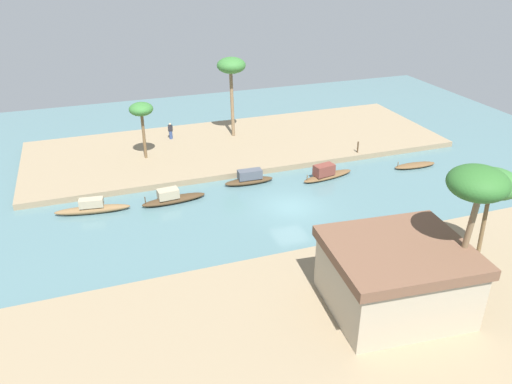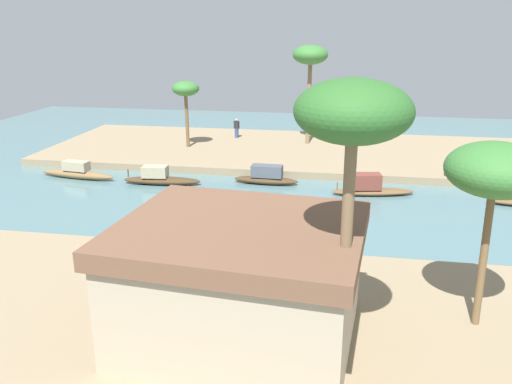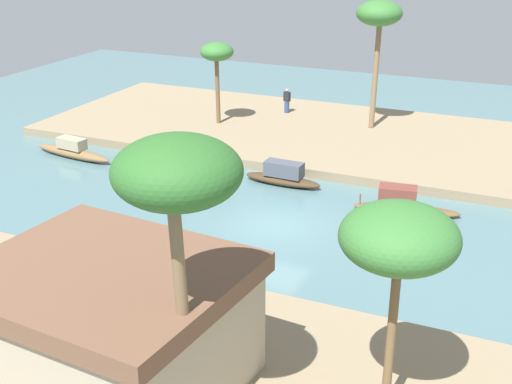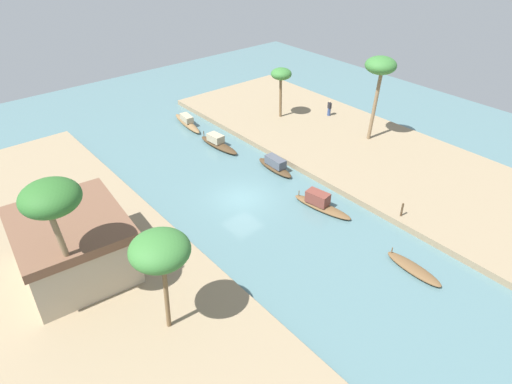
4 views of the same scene
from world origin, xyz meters
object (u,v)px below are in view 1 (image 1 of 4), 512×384
(mooring_post, at_px, (358,147))
(palm_tree_left_near, at_px, (231,68))
(sampan_downstream_large, at_px, (415,165))
(palm_tree_left_far, at_px, (141,111))
(sampan_upstream_small, at_px, (172,198))
(palm_tree_right_tall, at_px, (493,184))
(sampan_open_hull, at_px, (326,173))
(palm_tree_right_short, at_px, (477,186))
(sampan_with_red_awning, at_px, (92,208))
(sampan_with_tall_canopy, at_px, (249,179))
(riverside_building, at_px, (396,276))
(person_on_near_bank, at_px, (171,132))

(mooring_post, xyz_separation_m, palm_tree_left_near, (9.30, -8.29, 6.10))
(sampan_downstream_large, relative_size, palm_tree_left_far, 0.78)
(sampan_upstream_small, height_order, palm_tree_left_near, palm_tree_left_near)
(palm_tree_left_far, relative_size, palm_tree_right_tall, 0.86)
(palm_tree_left_near, distance_m, palm_tree_left_far, 9.83)
(sampan_open_hull, distance_m, mooring_post, 5.74)
(palm_tree_right_tall, xyz_separation_m, palm_tree_right_short, (4.23, 3.09, 1.96))
(mooring_post, bearing_deg, palm_tree_right_short, 73.45)
(sampan_upstream_small, height_order, mooring_post, mooring_post)
(sampan_open_hull, relative_size, palm_tree_left_far, 0.98)
(sampan_with_red_awning, height_order, mooring_post, mooring_post)
(sampan_with_tall_canopy, xyz_separation_m, riverside_building, (-1.95, 17.54, 1.89))
(palm_tree_left_near, distance_m, palm_tree_right_short, 29.08)
(sampan_open_hull, bearing_deg, sampan_upstream_small, -10.27)
(mooring_post, bearing_deg, sampan_upstream_small, 10.43)
(mooring_post, xyz_separation_m, palm_tree_right_tall, (1.89, 17.53, 4.49))
(sampan_with_tall_canopy, relative_size, palm_tree_right_short, 0.51)
(palm_tree_left_near, xyz_separation_m, riverside_building, (-0.19, 27.85, -4.76))
(sampan_downstream_large, xyz_separation_m, sampan_with_tall_canopy, (14.68, -1.67, 0.27))
(person_on_near_bank, distance_m, palm_tree_left_near, 8.46)
(sampan_downstream_large, bearing_deg, palm_tree_left_far, -19.17)
(sampan_open_hull, height_order, palm_tree_left_far, palm_tree_left_far)
(mooring_post, distance_m, palm_tree_left_far, 19.39)
(sampan_open_hull, bearing_deg, sampan_downstream_large, 166.13)
(person_on_near_bank, distance_m, palm_tree_left_far, 6.19)
(sampan_upstream_small, xyz_separation_m, palm_tree_right_tall, (-15.71, 14.29, 5.09))
(sampan_downstream_large, bearing_deg, riverside_building, 53.93)
(sampan_upstream_small, bearing_deg, palm_tree_right_short, 118.99)
(mooring_post, relative_size, palm_tree_right_tall, 0.18)
(sampan_open_hull, distance_m, sampan_with_red_awning, 18.63)
(person_on_near_bank, bearing_deg, sampan_with_red_awning, 72.59)
(sampan_with_tall_canopy, xyz_separation_m, palm_tree_right_tall, (-9.17, 15.51, 5.04))
(sampan_open_hull, xyz_separation_m, riverside_building, (4.38, 16.36, 1.89))
(palm_tree_right_short, bearing_deg, palm_tree_left_near, -83.72)
(sampan_downstream_large, xyz_separation_m, sampan_upstream_small, (21.21, -0.45, 0.21))
(sampan_open_hull, height_order, sampan_with_red_awning, sampan_open_hull)
(sampan_downstream_large, xyz_separation_m, palm_tree_right_short, (9.74, 16.92, 7.26))
(person_on_near_bank, bearing_deg, palm_tree_left_far, 69.81)
(sampan_with_tall_canopy, xyz_separation_m, palm_tree_left_far, (7.25, -7.12, 4.35))
(sampan_open_hull, distance_m, riverside_building, 17.04)
(sampan_with_red_awning, bearing_deg, sampan_with_tall_canopy, -168.49)
(sampan_downstream_large, relative_size, sampan_with_red_awning, 0.73)
(palm_tree_left_far, bearing_deg, sampan_upstream_small, 94.91)
(sampan_upstream_small, height_order, palm_tree_right_tall, palm_tree_right_tall)
(mooring_post, xyz_separation_m, palm_tree_left_far, (18.32, -5.11, 3.81))
(sampan_upstream_small, relative_size, mooring_post, 4.79)
(sampan_with_red_awning, height_order, palm_tree_right_tall, palm_tree_right_tall)
(sampan_downstream_large, height_order, palm_tree_right_tall, palm_tree_right_tall)
(sampan_with_red_awning, bearing_deg, riverside_building, 137.96)
(sampan_upstream_small, xyz_separation_m, person_on_near_bank, (-2.29, -12.40, 0.82))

